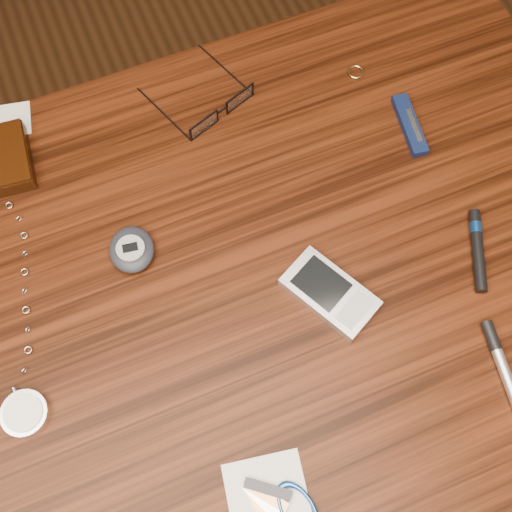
{
  "coord_description": "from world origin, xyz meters",
  "views": [
    {
      "loc": [
        -0.06,
        -0.23,
        1.42
      ],
      "look_at": [
        0.04,
        0.04,
        0.76
      ],
      "focal_mm": 45.0,
      "sensor_mm": 36.0,
      "label": 1
    }
  ],
  "objects_px": {
    "eyeglasses": "(219,109)",
    "pocket_knife": "(410,125)",
    "pedometer": "(132,249)",
    "silver_pen": "(507,378)",
    "pda_phone": "(330,293)",
    "notepad_keys": "(283,506)",
    "desk": "(235,328)",
    "pocket_watch": "(24,403)"
  },
  "relations": [
    {
      "from": "desk",
      "to": "pda_phone",
      "type": "distance_m",
      "value": 0.15
    },
    {
      "from": "desk",
      "to": "pedometer",
      "type": "distance_m",
      "value": 0.17
    },
    {
      "from": "desk",
      "to": "notepad_keys",
      "type": "bearing_deg",
      "value": -98.45
    },
    {
      "from": "silver_pen",
      "to": "desk",
      "type": "bearing_deg",
      "value": 140.78
    },
    {
      "from": "eyeglasses",
      "to": "silver_pen",
      "type": "xyz_separation_m",
      "value": [
        0.16,
        -0.43,
        -0.0
      ]
    },
    {
      "from": "pda_phone",
      "to": "eyeglasses",
      "type": "bearing_deg",
      "value": 95.51
    },
    {
      "from": "pda_phone",
      "to": "pedometer",
      "type": "distance_m",
      "value": 0.23
    },
    {
      "from": "eyeglasses",
      "to": "pocket_knife",
      "type": "distance_m",
      "value": 0.24
    },
    {
      "from": "eyeglasses",
      "to": "pocket_knife",
      "type": "height_order",
      "value": "eyeglasses"
    },
    {
      "from": "pda_phone",
      "to": "pedometer",
      "type": "bearing_deg",
      "value": 144.72
    },
    {
      "from": "desk",
      "to": "pedometer",
      "type": "relative_size",
      "value": 15.15
    },
    {
      "from": "pda_phone",
      "to": "notepad_keys",
      "type": "xyz_separation_m",
      "value": [
        -0.13,
        -0.18,
        -0.0
      ]
    },
    {
      "from": "eyeglasses",
      "to": "pocket_knife",
      "type": "xyz_separation_m",
      "value": [
        0.21,
        -0.11,
        -0.0
      ]
    },
    {
      "from": "pocket_watch",
      "to": "notepad_keys",
      "type": "relative_size",
      "value": 3.36
    },
    {
      "from": "pda_phone",
      "to": "pocket_knife",
      "type": "relative_size",
      "value": 1.3
    },
    {
      "from": "desk",
      "to": "pda_phone",
      "type": "bearing_deg",
      "value": -18.62
    },
    {
      "from": "pedometer",
      "to": "notepad_keys",
      "type": "height_order",
      "value": "pedometer"
    },
    {
      "from": "notepad_keys",
      "to": "pocket_knife",
      "type": "xyz_separation_m",
      "value": [
        0.32,
        0.34,
        0.0
      ]
    },
    {
      "from": "pocket_watch",
      "to": "pedometer",
      "type": "relative_size",
      "value": 5.09
    },
    {
      "from": "pda_phone",
      "to": "silver_pen",
      "type": "distance_m",
      "value": 0.21
    },
    {
      "from": "pedometer",
      "to": "silver_pen",
      "type": "xyz_separation_m",
      "value": [
        0.32,
        -0.29,
        -0.0
      ]
    },
    {
      "from": "desk",
      "to": "pda_phone",
      "type": "height_order",
      "value": "pda_phone"
    },
    {
      "from": "desk",
      "to": "pocket_watch",
      "type": "height_order",
      "value": "pocket_watch"
    },
    {
      "from": "eyeglasses",
      "to": "pda_phone",
      "type": "xyz_separation_m",
      "value": [
        0.03,
        -0.27,
        -0.0
      ]
    },
    {
      "from": "desk",
      "to": "pocket_knife",
      "type": "relative_size",
      "value": 11.13
    },
    {
      "from": "pocket_watch",
      "to": "silver_pen",
      "type": "xyz_separation_m",
      "value": [
        0.47,
        -0.17,
        -0.0
      ]
    },
    {
      "from": "pocket_knife",
      "to": "pedometer",
      "type": "bearing_deg",
      "value": -175.08
    },
    {
      "from": "eyeglasses",
      "to": "silver_pen",
      "type": "bearing_deg",
      "value": -69.73
    },
    {
      "from": "pedometer",
      "to": "silver_pen",
      "type": "relative_size",
      "value": 0.44
    },
    {
      "from": "desk",
      "to": "pedometer",
      "type": "bearing_deg",
      "value": 130.87
    },
    {
      "from": "pda_phone",
      "to": "pedometer",
      "type": "height_order",
      "value": "pedometer"
    },
    {
      "from": "pedometer",
      "to": "notepad_keys",
      "type": "bearing_deg",
      "value": -80.55
    },
    {
      "from": "pocket_watch",
      "to": "silver_pen",
      "type": "relative_size",
      "value": 2.23
    },
    {
      "from": "pocket_watch",
      "to": "pda_phone",
      "type": "height_order",
      "value": "pda_phone"
    },
    {
      "from": "pedometer",
      "to": "silver_pen",
      "type": "distance_m",
      "value": 0.43
    },
    {
      "from": "pocket_watch",
      "to": "pedometer",
      "type": "bearing_deg",
      "value": 37.55
    },
    {
      "from": "pda_phone",
      "to": "silver_pen",
      "type": "xyz_separation_m",
      "value": [
        0.13,
        -0.16,
        -0.0
      ]
    },
    {
      "from": "pedometer",
      "to": "eyeglasses",
      "type": "bearing_deg",
      "value": 41.49
    },
    {
      "from": "eyeglasses",
      "to": "pocket_knife",
      "type": "relative_size",
      "value": 1.53
    },
    {
      "from": "notepad_keys",
      "to": "eyeglasses",
      "type": "bearing_deg",
      "value": 76.68
    },
    {
      "from": "pocket_knife",
      "to": "silver_pen",
      "type": "height_order",
      "value": "same"
    },
    {
      "from": "desk",
      "to": "silver_pen",
      "type": "relative_size",
      "value": 6.65
    }
  ]
}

